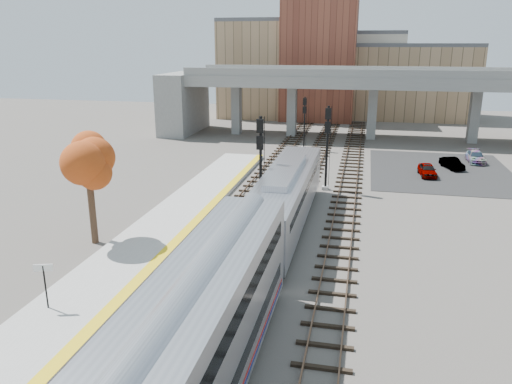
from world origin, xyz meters
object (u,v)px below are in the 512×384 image
at_px(locomotive, 286,197).
at_px(signal_mast_mid, 327,148).
at_px(car_b, 452,163).
at_px(car_c, 476,157).
at_px(signal_mast_near, 260,168).
at_px(signal_mast_far, 304,125).
at_px(car_a, 427,170).
at_px(tree, 88,164).

bearing_deg(locomotive, signal_mast_mid, 78.82).
height_order(car_b, car_c, car_c).
xyz_separation_m(signal_mast_near, signal_mast_far, (0.00, 26.12, -0.85)).
relative_size(signal_mast_near, car_c, 1.82).
relative_size(car_a, car_b, 1.05).
distance_m(locomotive, signal_mast_mid, 10.42).
bearing_deg(car_a, car_b, 47.70).
xyz_separation_m(car_a, car_c, (5.83, 7.38, -0.01)).
xyz_separation_m(signal_mast_far, car_a, (13.50, -10.48, -2.40)).
bearing_deg(tree, car_a, 44.13).
height_order(signal_mast_near, car_c, signal_mast_near).
relative_size(signal_mast_far, tree, 0.90).
bearing_deg(car_c, signal_mast_mid, -136.45).
relative_size(signal_mast_near, signal_mast_mid, 1.03).
height_order(locomotive, signal_mast_mid, signal_mast_mid).
height_order(locomotive, signal_mast_far, signal_mast_far).
distance_m(signal_mast_near, signal_mast_mid, 9.72).
bearing_deg(car_b, car_a, -146.94).
xyz_separation_m(signal_mast_mid, car_b, (12.25, 10.52, -3.17)).
relative_size(locomotive, signal_mast_far, 2.97).
xyz_separation_m(car_a, car_b, (2.85, 3.69, -0.05)).
height_order(signal_mast_far, tree, tree).
xyz_separation_m(signal_mast_far, car_b, (16.35, -6.79, -2.45)).
bearing_deg(signal_mast_mid, signal_mast_far, 103.33).
xyz_separation_m(signal_mast_mid, car_c, (15.23, 14.21, -3.13)).
distance_m(signal_mast_mid, tree, 20.91).
relative_size(tree, car_b, 2.05).
relative_size(signal_mast_mid, car_c, 1.78).
distance_m(signal_mast_near, tree, 11.93).
relative_size(signal_mast_mid, car_a, 2.05).
distance_m(locomotive, signal_mast_near, 2.96).
height_order(signal_mast_near, signal_mast_mid, signal_mast_near).
distance_m(car_b, car_c, 4.74).
bearing_deg(car_a, signal_mast_near, -135.48).
bearing_deg(signal_mast_near, car_a, 49.20).
distance_m(locomotive, car_a, 20.49).
bearing_deg(signal_mast_mid, car_a, 35.98).
height_order(locomotive, car_a, locomotive).
xyz_separation_m(signal_mast_mid, tree, (-13.78, -15.66, 1.52)).
bearing_deg(locomotive, car_c, 54.69).
bearing_deg(car_b, signal_mast_far, 138.13).
relative_size(signal_mast_near, car_a, 2.10).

